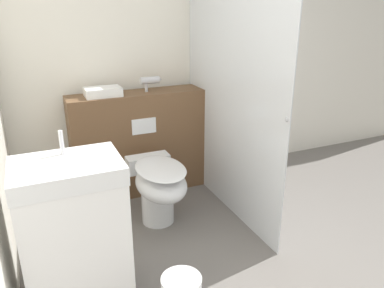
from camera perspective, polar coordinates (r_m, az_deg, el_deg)
wall_back at (r=3.67m, az=-5.77°, el=13.15°), size 8.00×0.06×2.50m
partition_panel at (r=3.56m, az=-7.91°, el=0.15°), size 1.26×0.32×0.97m
shower_glass at (r=3.09m, az=5.73°, el=8.26°), size 0.04×1.60×2.12m
toilet at (r=3.03m, az=-5.09°, el=-6.40°), size 0.38×0.68×0.53m
sink_vanity at (r=2.31m, az=-17.40°, el=-13.23°), size 0.58×0.43×1.07m
hair_drier at (r=3.43m, az=-6.34°, el=9.56°), size 0.20×0.06×0.13m
folded_towel at (r=3.33m, az=-13.41°, el=7.74°), size 0.31×0.20×0.08m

